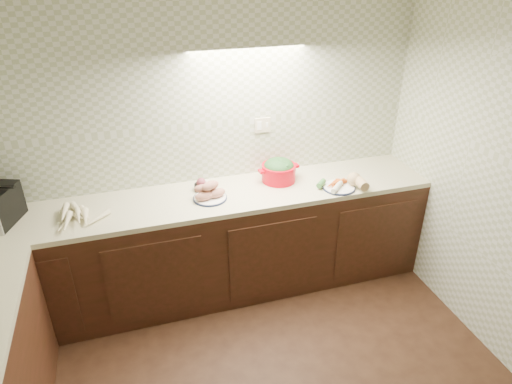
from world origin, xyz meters
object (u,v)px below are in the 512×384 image
object	(u,v)px
sweet_potato_plate	(209,192)
dutch_oven	(279,170)
parsnip_pile	(77,217)
onion_bowl	(203,185)
veg_plate	(345,183)

from	to	relation	value
sweet_potato_plate	dutch_oven	size ratio (longest dim) A/B	0.75
parsnip_pile	dutch_oven	distance (m)	1.56
onion_bowl	veg_plate	xyz separation A→B (m)	(1.09, -0.29, 0.01)
parsnip_pile	onion_bowl	world-z (taller)	onion_bowl
onion_bowl	dutch_oven	size ratio (longest dim) A/B	0.40
parsnip_pile	onion_bowl	bearing A→B (deg)	11.90
veg_plate	sweet_potato_plate	bearing A→B (deg)	172.67
onion_bowl	dutch_oven	xyz separation A→B (m)	(0.62, -0.02, 0.06)
veg_plate	onion_bowl	bearing A→B (deg)	164.98
sweet_potato_plate	onion_bowl	xyz separation A→B (m)	(-0.02, 0.15, -0.02)
parsnip_pile	dutch_oven	world-z (taller)	dutch_oven
parsnip_pile	veg_plate	size ratio (longest dim) A/B	0.94
parsnip_pile	veg_plate	xyz separation A→B (m)	(2.01, -0.10, 0.01)
dutch_oven	veg_plate	distance (m)	0.54
onion_bowl	veg_plate	distance (m)	1.12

